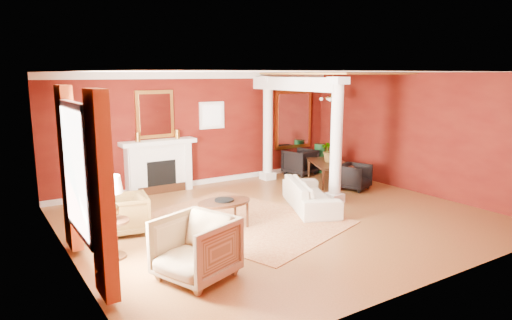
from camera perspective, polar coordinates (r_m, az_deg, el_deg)
ground at (r=9.30m, az=3.19°, el=-7.24°), size 8.00×8.00×0.00m
room_shell at (r=8.88m, az=3.33°, el=5.23°), size 8.04×7.04×2.92m
fireplace at (r=11.39m, az=-12.03°, el=-0.74°), size 1.85×0.42×1.29m
overmantel_mirror at (r=11.34m, az=-12.53°, el=5.60°), size 0.95×0.07×1.15m
flank_window_left at (r=10.92m, az=-20.18°, el=4.48°), size 0.70×0.07×0.70m
flank_window_right at (r=11.98m, az=-5.53°, el=5.59°), size 0.70×0.07×0.70m
left_window at (r=6.83m, az=-20.93°, el=-2.19°), size 0.21×2.55×2.60m
column_front at (r=10.26m, az=10.01°, el=2.51°), size 0.36×0.36×2.80m
column_back at (r=12.36m, az=1.49°, el=4.05°), size 0.36×0.36×2.80m
header_beam at (r=11.38m, az=4.68°, el=9.47°), size 0.30×3.20×0.32m
amber_ceiling at (r=12.00m, az=9.59°, el=10.61°), size 2.30×3.40×0.04m
dining_mirror at (r=13.41m, az=4.66°, el=5.08°), size 1.30×0.07×1.70m
chandelier at (r=12.09m, az=9.51°, el=7.67°), size 0.60×0.62×0.75m
crown_trim at (r=11.82m, az=-6.71°, el=10.45°), size 8.00×0.08×0.16m
base_trim at (r=12.15m, az=-6.42°, el=-2.69°), size 8.00×0.08×0.12m
rug at (r=9.10m, az=-1.74°, el=-7.57°), size 3.84×4.43×0.01m
sofa at (r=9.91m, az=6.82°, el=-3.74°), size 1.40×2.12×0.80m
armchair_leopard at (r=8.64m, az=-16.00°, el=-6.31°), size 0.84×0.88×0.79m
armchair_stripe at (r=6.57m, az=-7.58°, el=-10.51°), size 1.19×1.22×0.99m
coffee_table at (r=8.59m, az=-3.99°, el=-5.43°), size 1.04×1.04×0.53m
coffee_book at (r=8.51m, az=-4.32°, el=-4.45°), size 0.15×0.11×0.23m
side_table at (r=7.44m, az=-17.69°, el=-5.33°), size 0.53×0.53×1.33m
dining_table at (r=12.23m, az=9.27°, el=-0.81°), size 1.19×1.69×0.89m
dining_chair_near at (r=11.69m, az=12.21°, el=-1.91°), size 0.88×0.86×0.71m
dining_chair_far at (r=13.17m, az=5.51°, el=-0.08°), size 0.93×0.90×0.81m
green_urn at (r=13.56m, az=7.94°, el=-0.11°), size 0.36×0.36×0.86m
potted_plant at (r=12.16m, az=9.40°, el=2.46°), size 0.69×0.74×0.50m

